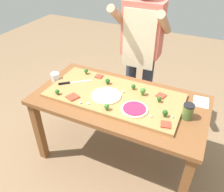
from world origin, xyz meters
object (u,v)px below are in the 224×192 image
(pizza_slice_far_right, at_px, (73,97))
(broccoli_floret_back_left, at_px, (133,87))
(broccoli_floret_front_left, at_px, (107,106))
(broccoli_floret_center_right, at_px, (108,81))
(broccoli_floret_back_mid, at_px, (165,113))
(cheese_crumble_d, at_px, (88,104))
(broccoli_floret_front_mid, at_px, (159,99))
(prep_table, at_px, (119,108))
(cheese_crumble_a, at_px, (81,103))
(broccoli_floret_back_right, at_px, (57,92))
(pizza_whole_cheese_artichoke, at_px, (106,95))
(flour_cup, at_px, (55,77))
(pizza_whole_beet_magenta, at_px, (134,109))
(recipe_note, at_px, (201,102))
(sauce_jar, at_px, (188,111))
(cheese_crumble_b, at_px, (151,116))
(chefs_knife, at_px, (70,83))
(pizza_slice_far_left, at_px, (161,96))
(cheese_crumble_c, at_px, (172,117))
(cheese_crumble_e, at_px, (123,92))
(pizza_slice_near_right, at_px, (99,76))
(broccoli_floret_front_right, at_px, (86,71))
(broccoli_floret_center_left, at_px, (143,91))
(pizza_slice_center, at_px, (166,125))
(cook_center, at_px, (141,46))

(pizza_slice_far_right, relative_size, broccoli_floret_back_left, 1.72)
(broccoli_floret_front_left, relative_size, broccoli_floret_center_right, 1.07)
(broccoli_floret_back_mid, xyz_separation_m, cheese_crumble_d, (-0.63, -0.12, -0.03))
(broccoli_floret_front_mid, relative_size, cheese_crumble_d, 3.46)
(prep_table, distance_m, cheese_crumble_a, 0.37)
(broccoli_floret_back_right, bearing_deg, broccoli_floret_back_left, 32.07)
(pizza_whole_cheese_artichoke, height_order, flour_cup, flour_cup)
(prep_table, bearing_deg, broccoli_floret_back_right, -157.60)
(pizza_whole_beet_magenta, xyz_separation_m, broccoli_floret_center_right, (-0.37, 0.26, 0.03))
(broccoli_floret_back_right, bearing_deg, recipe_note, 21.92)
(broccoli_floret_front_left, relative_size, sauce_jar, 0.48)
(pizza_whole_cheese_artichoke, xyz_separation_m, pizza_slice_far_right, (-0.26, -0.14, -0.00))
(broccoli_floret_front_left, bearing_deg, cheese_crumble_b, 10.61)
(chefs_knife, bearing_deg, pizza_slice_far_left, 10.70)
(broccoli_floret_center_right, bearing_deg, cheese_crumble_c, -18.33)
(prep_table, height_order, broccoli_floret_front_mid, broccoli_floret_front_mid)
(prep_table, bearing_deg, cheese_crumble_b, -24.56)
(cheese_crumble_e, bearing_deg, pizza_slice_near_right, 154.92)
(broccoli_floret_front_mid, bearing_deg, broccoli_floret_front_right, 169.46)
(broccoli_floret_center_left, bearing_deg, broccoli_floret_back_left, 154.81)
(chefs_knife, bearing_deg, pizza_slice_far_right, -51.78)
(cheese_crumble_e, xyz_separation_m, flour_cup, (-0.71, -0.05, 0.00))
(pizza_whole_cheese_artichoke, distance_m, cheese_crumble_a, 0.24)
(pizza_whole_cheese_artichoke, height_order, recipe_note, pizza_whole_cheese_artichoke)
(pizza_whole_beet_magenta, height_order, sauce_jar, sauce_jar)
(cheese_crumble_d, height_order, cheese_crumble_e, same)
(cheese_crumble_a, xyz_separation_m, cheese_crumble_d, (0.06, 0.02, 0.00))
(pizza_whole_beet_magenta, relative_size, cheese_crumble_b, 14.52)
(broccoli_floret_back_right, relative_size, cheese_crumble_a, 3.55)
(sauce_jar, bearing_deg, cheese_crumble_b, -149.94)
(cheese_crumble_e, height_order, flour_cup, flour_cup)
(broccoli_floret_back_right, xyz_separation_m, broccoli_floret_front_right, (0.05, 0.43, 0.01))
(chefs_knife, bearing_deg, cheese_crumble_b, -10.25)
(broccoli_floret_front_right, bearing_deg, cheese_crumble_e, -17.62)
(chefs_knife, height_order, sauce_jar, sauce_jar)
(pizza_slice_center, distance_m, cheese_crumble_b, 0.13)
(cheese_crumble_a, bearing_deg, pizza_slice_center, 3.42)
(chefs_knife, xyz_separation_m, broccoli_floret_front_mid, (0.86, 0.07, 0.03))
(pizza_whole_beet_magenta, relative_size, broccoli_floret_center_left, 3.08)
(broccoli_floret_center_right, height_order, cook_center, cook_center)
(pizza_slice_far_right, relative_size, cheese_crumble_b, 5.85)
(broccoli_floret_center_left, bearing_deg, broccoli_floret_center_right, 175.05)
(broccoli_floret_back_mid, bearing_deg, cheese_crumble_e, 158.54)
(pizza_slice_far_left, relative_size, pizza_slice_center, 0.99)
(cheese_crumble_b, height_order, flour_cup, flour_cup)
(pizza_slice_far_left, distance_m, cook_center, 0.66)
(cheese_crumble_a, relative_size, cheese_crumble_b, 0.94)
(pizza_slice_center, distance_m, cheese_crumble_a, 0.72)
(broccoli_floret_back_right, relative_size, cheese_crumble_b, 3.34)
(flour_cup, bearing_deg, prep_table, -1.10)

